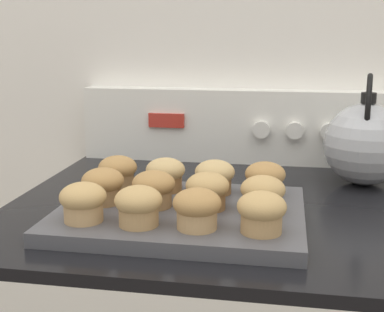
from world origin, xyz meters
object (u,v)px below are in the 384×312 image
(muffin_r0_c3, at_px, (262,212))
(muffin_r1_c3, at_px, (263,194))
(muffin_r0_c2, at_px, (197,208))
(muffin_pan, at_px, (181,214))
(muffin_r1_c2, at_px, (207,190))
(muffin_r2_c1, at_px, (165,174))
(muffin_r0_c0, at_px, (83,201))
(muffin_r0_c1, at_px, (138,205))
(muffin_r1_c1, at_px, (154,188))
(muffin_r2_c2, at_px, (215,176))
(muffin_r2_c3, at_px, (265,178))
(muffin_r1_c0, at_px, (103,185))
(muffin_r2_c0, at_px, (118,171))
(tea_kettle, at_px, (365,142))

(muffin_r0_c3, relative_size, muffin_r1_c3, 1.00)
(muffin_r0_c2, distance_m, muffin_r0_c3, 0.09)
(muffin_r0_c3, xyz_separation_m, muffin_r1_c3, (-0.00, 0.08, 0.00))
(muffin_pan, bearing_deg, muffin_r1_c2, 3.10)
(muffin_r0_c3, bearing_deg, muffin_r2_c1, 135.15)
(muffin_r0_c0, distance_m, muffin_r0_c1, 0.08)
(muffin_r1_c1, bearing_deg, muffin_r1_c3, -0.34)
(muffin_r0_c0, xyz_separation_m, muffin_r2_c2, (0.17, 0.17, 0.00))
(muffin_r1_c3, bearing_deg, muffin_r0_c3, -88.43)
(muffin_r0_c2, bearing_deg, muffin_r1_c3, 43.71)
(muffin_r0_c3, distance_m, muffin_r2_c3, 0.17)
(muffin_r1_c0, relative_size, muffin_r2_c1, 1.00)
(muffin_pan, relative_size, muffin_r1_c1, 5.61)
(muffin_r0_c1, xyz_separation_m, muffin_r2_c0, (-0.09, 0.18, 0.00))
(muffin_r1_c3, height_order, muffin_r2_c0, same)
(muffin_r0_c1, bearing_deg, muffin_r2_c2, 63.91)
(muffin_pan, height_order, muffin_r0_c1, muffin_r0_c1)
(muffin_r0_c3, relative_size, muffin_r1_c2, 1.00)
(muffin_r0_c1, xyz_separation_m, muffin_r1_c1, (0.00, 0.09, 0.00))
(muffin_r2_c1, bearing_deg, muffin_pan, -62.87)
(muffin_r0_c0, relative_size, muffin_r0_c2, 1.00)
(muffin_r0_c1, distance_m, muffin_r2_c0, 0.20)
(muffin_r2_c1, height_order, muffin_r2_c2, same)
(muffin_pan, xyz_separation_m, muffin_r2_c0, (-0.13, 0.09, 0.04))
(muffin_r0_c3, xyz_separation_m, muffin_r1_c2, (-0.09, 0.09, 0.00))
(muffin_r2_c3, bearing_deg, muffin_pan, -145.37)
(muffin_r1_c3, bearing_deg, muffin_r1_c2, 176.52)
(muffin_r1_c2, bearing_deg, muffin_r1_c0, -179.50)
(muffin_pan, xyz_separation_m, muffin_r0_c1, (-0.04, -0.09, 0.04))
(muffin_r0_c0, relative_size, muffin_r2_c2, 1.00)
(muffin_pan, relative_size, muffin_r2_c2, 5.61)
(tea_kettle, bearing_deg, muffin_r0_c2, -127.11)
(muffin_r0_c3, bearing_deg, muffin_r1_c3, 91.57)
(muffin_pan, xyz_separation_m, muffin_r0_c2, (0.04, -0.09, 0.04))
(muffin_r1_c0, xyz_separation_m, muffin_r2_c1, (0.08, 0.09, 0.00))
(muffin_r2_c2, height_order, tea_kettle, tea_kettle)
(muffin_r0_c0, bearing_deg, muffin_r2_c2, 45.47)
(muffin_r0_c1, xyz_separation_m, muffin_r0_c2, (0.08, 0.00, 0.00))
(muffin_r2_c1, xyz_separation_m, tea_kettle, (0.35, 0.18, 0.03))
(muffin_pan, relative_size, muffin_r1_c0, 5.61)
(muffin_pan, height_order, muffin_r2_c1, muffin_r2_c1)
(muffin_r0_c0, distance_m, muffin_r0_c3, 0.26)
(muffin_r2_c3, bearing_deg, muffin_r0_c0, -145.74)
(muffin_r1_c1, relative_size, muffin_r1_c3, 1.00)
(muffin_r0_c0, xyz_separation_m, muffin_r0_c1, (0.08, -0.00, 0.00))
(muffin_r0_c2, height_order, muffin_r2_c1, same)
(muffin_r1_c1, relative_size, muffin_r2_c2, 1.00)
(muffin_r1_c0, relative_size, muffin_r1_c2, 1.00)
(muffin_r0_c0, height_order, muffin_r0_c1, same)
(muffin_r2_c3, distance_m, tea_kettle, 0.26)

